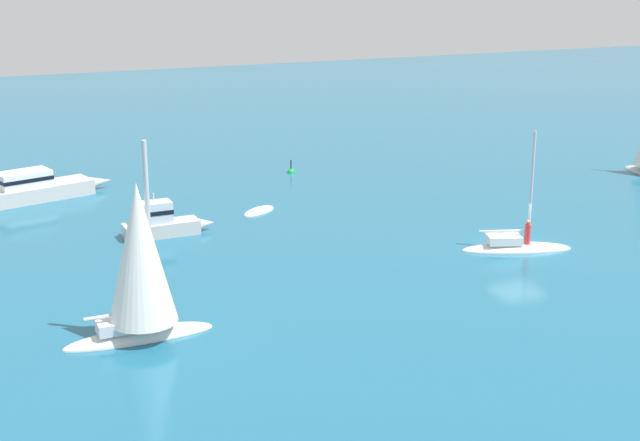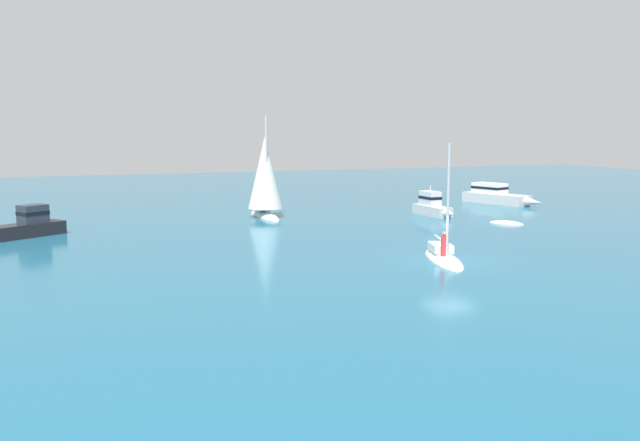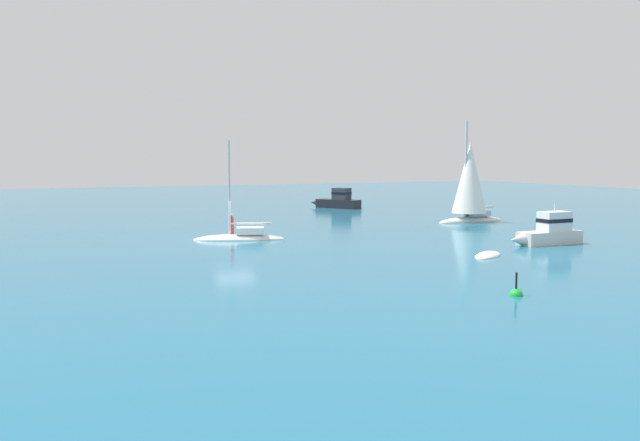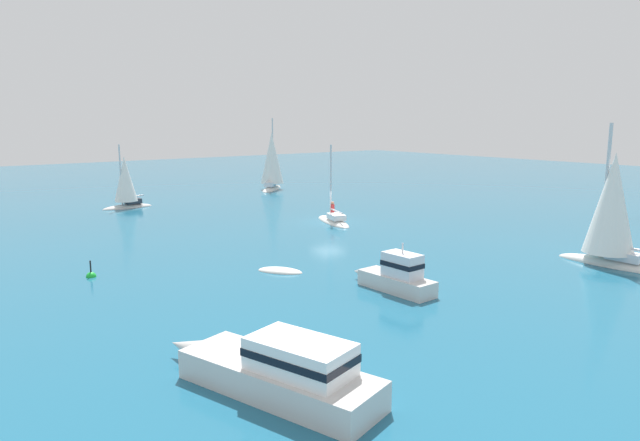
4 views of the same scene
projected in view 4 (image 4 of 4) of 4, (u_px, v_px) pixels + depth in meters
The scene contains 9 objects.
ground_plane at pixel (329, 222), 46.92m from camera, with size 160.00×160.00×0.00m, color #1E607F.
powerboat at pixel (395, 276), 28.00m from camera, with size 5.14×1.49×2.47m.
sailboat at pixel (612, 213), 32.57m from camera, with size 6.23×2.87×8.58m.
ketch at pixel (272, 163), 67.99m from camera, with size 5.00×5.50×8.98m.
skiff at pixel (280, 272), 31.62m from camera, with size 2.78×2.40×0.48m.
cabin_cruiser at pixel (278, 370), 17.44m from camera, with size 8.41×3.97×1.92m.
ketch_1 at pixel (126, 185), 54.02m from camera, with size 2.17×4.77×6.39m.
sloop at pixel (333, 221), 46.70m from camera, with size 6.02×3.22×6.67m.
channel_buoy at pixel (91, 277), 30.57m from camera, with size 0.54×0.54×1.16m.
Camera 4 is at (36.20, -28.68, 8.33)m, focal length 32.01 mm.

